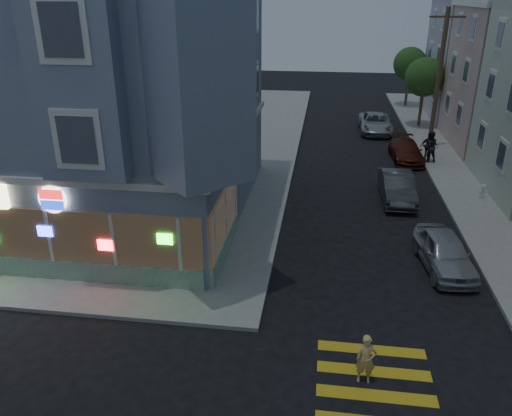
% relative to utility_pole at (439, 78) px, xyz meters
% --- Properties ---
extents(ground, '(120.00, 120.00, 0.00)m').
position_rel_utility_pole_xyz_m(ground, '(-12.00, -24.00, -4.80)').
color(ground, black).
rests_on(ground, ground).
extents(sidewalk_nw, '(33.00, 42.00, 0.15)m').
position_rel_utility_pole_xyz_m(sidewalk_nw, '(-25.50, -1.00, -4.72)').
color(sidewalk_nw, gray).
rests_on(sidewalk_nw, ground).
extents(corner_building, '(14.60, 14.60, 11.40)m').
position_rel_utility_pole_xyz_m(corner_building, '(-18.00, -13.02, 1.02)').
color(corner_building, slate).
rests_on(corner_building, sidewalk_nw).
extents(row_house_d, '(12.00, 8.60, 10.50)m').
position_rel_utility_pole_xyz_m(row_house_d, '(7.50, 10.00, 0.60)').
color(row_house_d, '#9F9AA9').
rests_on(row_house_d, sidewalk_ne).
extents(utility_pole, '(2.20, 0.30, 9.00)m').
position_rel_utility_pole_xyz_m(utility_pole, '(0.00, 0.00, 0.00)').
color(utility_pole, '#4C3826').
rests_on(utility_pole, sidewalk_ne).
extents(street_tree_near, '(3.00, 3.00, 5.30)m').
position_rel_utility_pole_xyz_m(street_tree_near, '(0.20, 6.00, -0.86)').
color(street_tree_near, '#4C3826').
rests_on(street_tree_near, sidewalk_ne).
extents(street_tree_far, '(3.00, 3.00, 5.30)m').
position_rel_utility_pole_xyz_m(street_tree_far, '(0.20, 14.00, -0.86)').
color(street_tree_far, '#4C3826').
rests_on(street_tree_far, sidewalk_ne).
extents(running_child, '(0.55, 0.36, 1.48)m').
position_rel_utility_pole_xyz_m(running_child, '(-5.80, -23.71, -4.06)').
color(running_child, '#DCBC70').
rests_on(running_child, ground).
extents(pedestrian_a, '(1.09, 0.94, 1.94)m').
position_rel_utility_pole_xyz_m(pedestrian_a, '(-0.70, -3.60, -3.68)').
color(pedestrian_a, black).
rests_on(pedestrian_a, sidewalk_ne).
extents(pedestrian_b, '(1.09, 0.53, 1.79)m').
position_rel_utility_pole_xyz_m(pedestrian_b, '(-0.70, -3.34, -3.75)').
color(pedestrian_b, '#23222A').
rests_on(pedestrian_b, sidewalk_ne).
extents(parked_car_a, '(2.10, 4.27, 1.40)m').
position_rel_utility_pole_xyz_m(parked_car_a, '(-2.40, -16.98, -4.10)').
color(parked_car_a, '#A6A8AE').
rests_on(parked_car_a, ground).
extents(parked_car_b, '(1.60, 4.41, 1.44)m').
position_rel_utility_pole_xyz_m(parked_car_b, '(-3.40, -10.08, -4.07)').
color(parked_car_b, '#3B3E41').
rests_on(parked_car_b, ground).
extents(parked_car_c, '(2.00, 4.47, 1.27)m').
position_rel_utility_pole_xyz_m(parked_car_c, '(-2.01, -3.14, -4.16)').
color(parked_car_c, '#4F1C12').
rests_on(parked_car_c, ground).
extents(parked_car_d, '(2.41, 5.14, 1.42)m').
position_rel_utility_pole_xyz_m(parked_car_d, '(-3.40, 3.92, -4.09)').
color(parked_car_d, '#A0A5AA').
rests_on(parked_car_d, ground).
extents(traffic_signal, '(0.54, 0.53, 4.71)m').
position_rel_utility_pole_xyz_m(traffic_signal, '(-12.39, -19.12, -1.46)').
color(traffic_signal, black).
rests_on(traffic_signal, sidewalk_nw).
extents(fire_hydrant, '(0.43, 0.25, 0.75)m').
position_rel_utility_pole_xyz_m(fire_hydrant, '(1.00, -9.51, -4.25)').
color(fire_hydrant, silver).
rests_on(fire_hydrant, sidewalk_ne).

